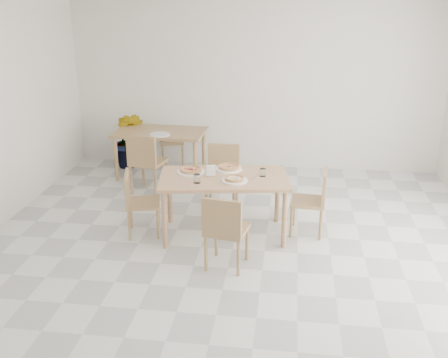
# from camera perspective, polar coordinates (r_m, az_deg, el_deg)

# --- Properties ---
(main_table) EXTENTS (1.63, 1.07, 0.75)m
(main_table) POSITION_cam_1_polar(r_m,az_deg,el_deg) (6.24, 0.00, -0.46)
(main_table) COLOR tan
(main_table) RESTS_ON ground
(chair_south) EXTENTS (0.48, 0.48, 0.85)m
(chair_south) POSITION_cam_1_polar(r_m,az_deg,el_deg) (5.52, 0.08, -5.29)
(chair_south) COLOR #A38251
(chair_south) RESTS_ON ground
(chair_north) EXTENTS (0.43, 0.43, 0.87)m
(chair_north) POSITION_cam_1_polar(r_m,az_deg,el_deg) (7.10, -0.16, 0.75)
(chair_north) COLOR #A38251
(chair_north) RESTS_ON ground
(chair_west) EXTENTS (0.48, 0.48, 0.80)m
(chair_west) POSITION_cam_1_polar(r_m,az_deg,el_deg) (6.41, -9.48, -2.14)
(chair_west) COLOR #A38251
(chair_west) RESTS_ON ground
(chair_east) EXTENTS (0.44, 0.44, 0.82)m
(chair_east) POSITION_cam_1_polar(r_m,az_deg,el_deg) (6.42, 9.82, -1.98)
(chair_east) COLOR #A38251
(chair_east) RESTS_ON ground
(plate_margherita) EXTENTS (0.33, 0.33, 0.02)m
(plate_margherita) POSITION_cam_1_polar(r_m,az_deg,el_deg) (6.46, 0.52, 1.13)
(plate_margherita) COLOR white
(plate_margherita) RESTS_ON main_table
(plate_mushroom) EXTENTS (0.30, 0.30, 0.02)m
(plate_mushroom) POSITION_cam_1_polar(r_m,az_deg,el_deg) (6.07, 1.16, -0.15)
(plate_mushroom) COLOR white
(plate_mushroom) RESTS_ON main_table
(plate_pepperoni) EXTENTS (0.34, 0.34, 0.02)m
(plate_pepperoni) POSITION_cam_1_polar(r_m,az_deg,el_deg) (6.37, -3.65, 0.81)
(plate_pepperoni) COLOR white
(plate_pepperoni) RESTS_ON main_table
(pizza_margherita) EXTENTS (0.30, 0.30, 0.03)m
(pizza_margherita) POSITION_cam_1_polar(r_m,az_deg,el_deg) (6.45, 0.52, 1.31)
(pizza_margherita) COLOR tan
(pizza_margherita) RESTS_ON plate_margherita
(pizza_mushroom) EXTENTS (0.26, 0.26, 0.03)m
(pizza_mushroom) POSITION_cam_1_polar(r_m,az_deg,el_deg) (6.06, 1.16, 0.06)
(pizza_mushroom) COLOR tan
(pizza_mushroom) RESTS_ON plate_mushroom
(pizza_pepperoni) EXTENTS (0.30, 0.30, 0.03)m
(pizza_pepperoni) POSITION_cam_1_polar(r_m,az_deg,el_deg) (6.36, -3.65, 1.01)
(pizza_pepperoni) COLOR tan
(pizza_pepperoni) RESTS_ON plate_pepperoni
(tumbler_a) EXTENTS (0.08, 0.08, 0.10)m
(tumbler_a) POSITION_cam_1_polar(r_m,az_deg,el_deg) (6.01, -2.98, 0.04)
(tumbler_a) COLOR white
(tumbler_a) RESTS_ON main_table
(tumbler_b) EXTENTS (0.07, 0.07, 0.09)m
(tumbler_b) POSITION_cam_1_polar(r_m,az_deg,el_deg) (6.23, 4.23, 0.72)
(tumbler_b) COLOR white
(tumbler_b) RESTS_ON main_table
(napkin_holder) EXTENTS (0.13, 0.08, 0.13)m
(napkin_holder) POSITION_cam_1_polar(r_m,az_deg,el_deg) (6.21, -1.43, 0.87)
(napkin_holder) COLOR silver
(napkin_holder) RESTS_ON main_table
(fork_a) EXTENTS (0.05, 0.19, 0.01)m
(fork_a) POSITION_cam_1_polar(r_m,az_deg,el_deg) (6.20, 3.37, 0.21)
(fork_a) COLOR silver
(fork_a) RESTS_ON main_table
(fork_b) EXTENTS (0.08, 0.16, 0.01)m
(fork_b) POSITION_cam_1_polar(r_m,az_deg,el_deg) (6.41, 5.23, 0.83)
(fork_b) COLOR silver
(fork_b) RESTS_ON main_table
(second_table) EXTENTS (1.42, 0.85, 0.75)m
(second_table) POSITION_cam_1_polar(r_m,az_deg,el_deg) (8.31, -6.95, 4.62)
(second_table) COLOR #A38251
(second_table) RESTS_ON ground
(chair_back_s) EXTENTS (0.53, 0.53, 0.91)m
(chair_back_s) POSITION_cam_1_polar(r_m,az_deg,el_deg) (7.64, -8.54, 2.13)
(chair_back_s) COLOR #A38251
(chair_back_s) RESTS_ON ground
(chair_back_n) EXTENTS (0.47, 0.47, 0.79)m
(chair_back_n) POSITION_cam_1_polar(r_m,az_deg,el_deg) (9.03, -5.70, 4.59)
(chair_back_n) COLOR #A38251
(chair_back_n) RESTS_ON ground
(plate_empty) EXTENTS (0.31, 0.31, 0.02)m
(plate_empty) POSITION_cam_1_polar(r_m,az_deg,el_deg) (8.04, -6.98, 4.83)
(plate_empty) COLOR white
(plate_empty) RESTS_ON second_table
(potted_plant) EXTENTS (0.57, 0.49, 0.95)m
(potted_plant) POSITION_cam_1_polar(r_m,az_deg,el_deg) (8.87, -10.33, 4.18)
(potted_plant) COLOR #216E23
(potted_plant) RESTS_ON ground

